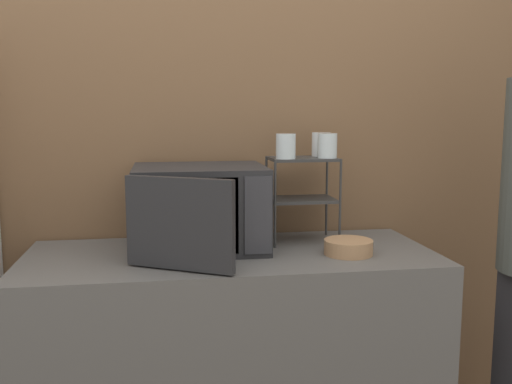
{
  "coord_description": "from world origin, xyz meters",
  "views": [
    {
      "loc": [
        -0.25,
        -1.79,
        1.42
      ],
      "look_at": [
        0.1,
        0.36,
        1.11
      ],
      "focal_mm": 40.0,
      "sensor_mm": 36.0,
      "label": 1
    }
  ],
  "objects": [
    {
      "name": "glass_front_right",
      "position": [
        0.41,
        0.44,
        1.28
      ],
      "size": [
        0.08,
        0.08,
        0.1
      ],
      "color": "silver",
      "rests_on": "dish_rack"
    },
    {
      "name": "dish_rack",
      "position": [
        0.32,
        0.48,
        1.14
      ],
      "size": [
        0.28,
        0.2,
        0.35
      ],
      "color": "#333333",
      "rests_on": "counter"
    },
    {
      "name": "microwave",
      "position": [
        -0.12,
        0.41,
        1.05
      ],
      "size": [
        0.52,
        0.64,
        0.33
      ],
      "color": "#262628",
      "rests_on": "counter"
    },
    {
      "name": "glass_front_left",
      "position": [
        0.23,
        0.43,
        1.28
      ],
      "size": [
        0.08,
        0.08,
        0.1
      ],
      "color": "silver",
      "rests_on": "dish_rack"
    },
    {
      "name": "glass_back_right",
      "position": [
        0.41,
        0.53,
        1.28
      ],
      "size": [
        0.08,
        0.08,
        0.1
      ],
      "color": "silver",
      "rests_on": "dish_rack"
    },
    {
      "name": "wall_back",
      "position": [
        0.0,
        0.7,
        1.3
      ],
      "size": [
        8.0,
        0.06,
        2.6
      ],
      "color": "brown",
      "rests_on": "ground_plane"
    },
    {
      "name": "bowl",
      "position": [
        0.44,
        0.23,
        0.91
      ],
      "size": [
        0.18,
        0.18,
        0.06
      ],
      "color": "#AD7F56",
      "rests_on": "counter"
    },
    {
      "name": "counter",
      "position": [
        0.0,
        0.33,
        0.44
      ],
      "size": [
        1.56,
        0.66,
        0.88
      ],
      "color": "#595654",
      "rests_on": "ground_plane"
    }
  ]
}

